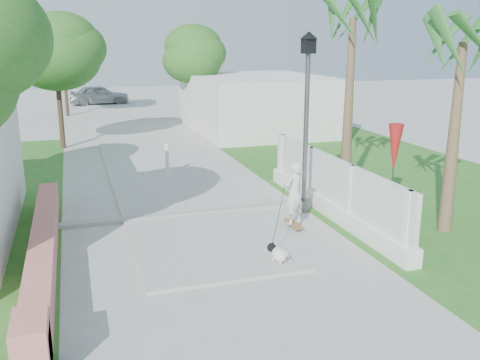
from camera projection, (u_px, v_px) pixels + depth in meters
name	position (u px, v px, depth m)	size (l,w,h in m)	color
ground	(275.00, 341.00, 7.76)	(90.00, 90.00, 0.00)	#B7B7B2
path_strip	(128.00, 129.00, 26.20)	(3.20, 36.00, 0.06)	#B7B7B2
curb	(188.00, 214.00, 13.28)	(6.50, 0.25, 0.10)	#999993
grass_right	(388.00, 176.00, 17.18)	(8.00, 20.00, 0.01)	#266A21
pink_wall	(43.00, 256.00, 10.00)	(0.45, 8.20, 0.80)	#CC7568
lattice_fence	(331.00, 194.00, 13.23)	(0.35, 7.00, 1.50)	white
building_right	(257.00, 103.00, 25.78)	(6.00, 8.00, 2.60)	silver
street_lamp	(306.00, 116.00, 13.07)	(0.44, 0.44, 4.44)	#59595E
bollard	(167.00, 159.00, 16.90)	(0.14, 0.14, 1.09)	white
patio_umbrella	(395.00, 149.00, 12.88)	(0.36, 0.36, 2.30)	#59595E
tree_path_left	(56.00, 51.00, 20.67)	(3.40, 3.40, 5.23)	#4C3826
tree_path_right	(191.00, 56.00, 26.25)	(3.00, 3.00, 4.79)	#4C3826
tree_path_far	(63.00, 48.00, 29.95)	(3.20, 3.20, 5.17)	#4C3826
palm_far	(352.00, 30.00, 13.96)	(1.80, 1.80, 5.30)	brown
palm_near	(462.00, 54.00, 11.29)	(1.80, 1.80, 4.70)	brown
skateboarder	(283.00, 209.00, 11.54)	(1.43, 2.08, 1.56)	olive
dog	(278.00, 253.00, 10.37)	(0.42, 0.56, 0.41)	silver
parked_car	(99.00, 95.00, 36.09)	(1.56, 3.88, 1.32)	#AAAEB2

